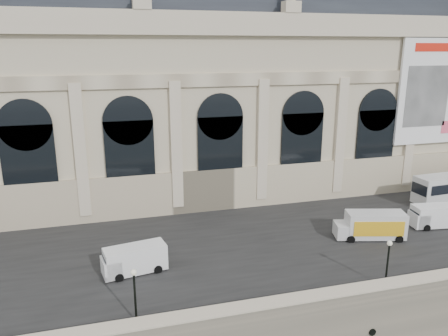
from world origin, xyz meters
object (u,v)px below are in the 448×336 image
(van_c, at_px, (434,216))
(lamp_left, at_px, (135,297))
(box_truck, at_px, (371,225))
(van_b, at_px, (132,260))
(lamp_right, at_px, (387,264))

(van_c, relative_size, lamp_left, 1.37)
(box_truck, relative_size, lamp_left, 1.74)
(van_b, distance_m, lamp_left, 7.14)
(van_c, bearing_deg, lamp_right, -143.37)
(box_truck, bearing_deg, van_b, -178.25)
(lamp_right, bearing_deg, lamp_left, 178.33)
(lamp_right, bearing_deg, box_truck, 63.41)
(box_truck, distance_m, lamp_right, 9.38)
(van_b, bearing_deg, van_c, 2.63)
(box_truck, bearing_deg, lamp_right, -116.59)
(van_b, relative_size, lamp_left, 1.36)
(van_b, bearing_deg, lamp_right, -21.73)
(box_truck, distance_m, lamp_left, 24.88)
(lamp_left, bearing_deg, van_c, 15.09)
(van_c, height_order, box_truck, box_truck)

